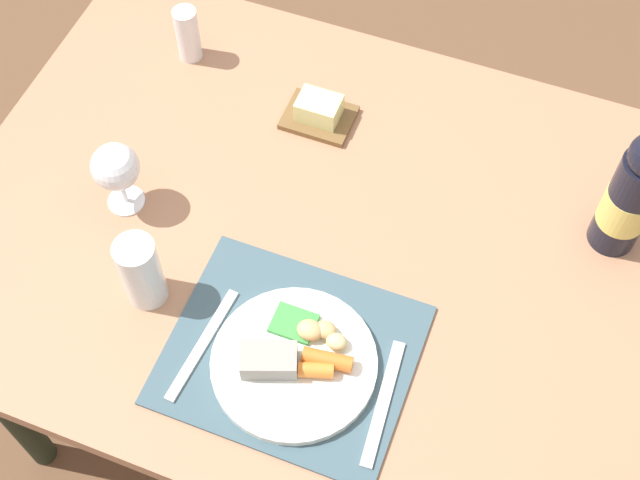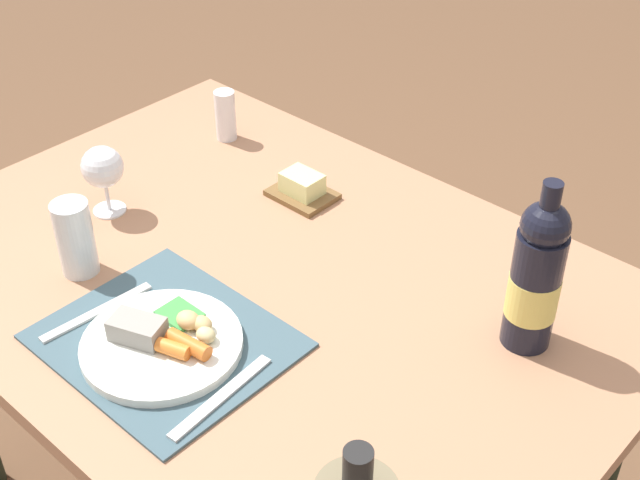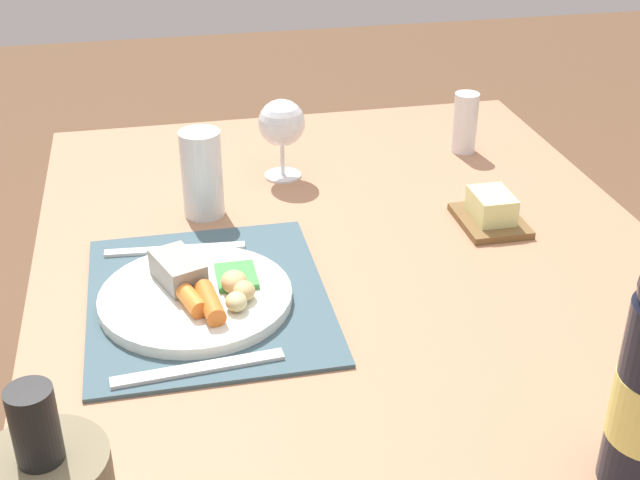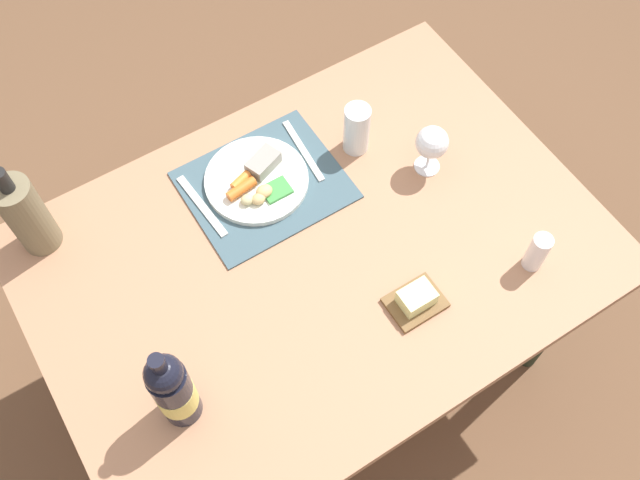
{
  "view_description": "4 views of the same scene",
  "coord_description": "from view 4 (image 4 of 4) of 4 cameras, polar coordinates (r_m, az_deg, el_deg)",
  "views": [
    {
      "loc": [
        0.26,
        -0.76,
        2.02
      ],
      "look_at": [
        -0.01,
        -0.04,
        0.76
      ],
      "focal_mm": 49.19,
      "sensor_mm": 36.0,
      "label": 1
    },
    {
      "loc": [
        0.91,
        -0.84,
        1.71
      ],
      "look_at": [
        0.06,
        0.1,
        0.78
      ],
      "focal_mm": 48.46,
      "sensor_mm": 36.0,
      "label": 2
    },
    {
      "loc": [
        1.03,
        -0.29,
        1.37
      ],
      "look_at": [
        -0.01,
        -0.07,
        0.79
      ],
      "focal_mm": 47.87,
      "sensor_mm": 36.0,
      "label": 3
    },
    {
      "loc": [
        0.43,
        0.7,
        2.26
      ],
      "look_at": [
        -0.0,
        0.01,
        0.8
      ],
      "focal_mm": 40.31,
      "sensor_mm": 36.0,
      "label": 4
    }
  ],
  "objects": [
    {
      "name": "wine_glass",
      "position": [
        1.81,
        8.88,
        7.6
      ],
      "size": [
        0.08,
        0.08,
        0.15
      ],
      "color": "white",
      "rests_on": "dining_table"
    },
    {
      "name": "placemat",
      "position": [
        1.84,
        -4.41,
        4.38
      ],
      "size": [
        0.39,
        0.33,
        0.01
      ],
      "primitive_type": "cube",
      "color": "#3E5862",
      "rests_on": "dining_table"
    },
    {
      "name": "salt_shaker",
      "position": [
        1.75,
        16.87,
        -0.92
      ],
      "size": [
        0.05,
        0.05,
        0.12
      ],
      "primitive_type": "cylinder",
      "color": "white",
      "rests_on": "dining_table"
    },
    {
      "name": "wine_bottle",
      "position": [
        1.5,
        -11.6,
        -11.58
      ],
      "size": [
        0.08,
        0.08,
        0.31
      ],
      "color": "black",
      "rests_on": "dining_table"
    },
    {
      "name": "ground_plane",
      "position": [
        2.4,
        -0.19,
        -9.09
      ],
      "size": [
        8.0,
        8.0,
        0.0
      ],
      "primitive_type": "plane",
      "color": "brown"
    },
    {
      "name": "butter_dish",
      "position": [
        1.67,
        7.63,
        -4.71
      ],
      "size": [
        0.13,
        0.1,
        0.06
      ],
      "color": "brown",
      "rests_on": "dining_table"
    },
    {
      "name": "dinner_plate",
      "position": [
        1.83,
        -5.03,
        4.8
      ],
      "size": [
        0.27,
        0.27,
        0.05
      ],
      "color": "white",
      "rests_on": "placemat"
    },
    {
      "name": "knife",
      "position": [
        1.82,
        -9.36,
        2.69
      ],
      "size": [
        0.04,
        0.21,
        0.0
      ],
      "primitive_type": "cube",
      "rotation": [
        0.0,
        0.0,
        0.08
      ],
      "color": "silver",
      "rests_on": "placemat"
    },
    {
      "name": "dining_table",
      "position": [
        1.8,
        -0.26,
        -2.02
      ],
      "size": [
        1.36,
        0.97,
        0.72
      ],
      "color": "#A87756",
      "rests_on": "ground_plane"
    },
    {
      "name": "cooler_bottle",
      "position": [
        1.79,
        -22.29,
        1.88
      ],
      "size": [
        0.09,
        0.09,
        0.29
      ],
      "color": "#72674B",
      "rests_on": "dining_table"
    },
    {
      "name": "fork",
      "position": [
        1.89,
        -1.34,
        7.12
      ],
      "size": [
        0.03,
        0.21,
        0.0
      ],
      "primitive_type": "cube",
      "rotation": [
        0.0,
        0.0,
        -0.08
      ],
      "color": "silver",
      "rests_on": "placemat"
    },
    {
      "name": "water_tumbler",
      "position": [
        1.86,
        2.91,
        8.62
      ],
      "size": [
        0.07,
        0.07,
        0.15
      ],
      "color": "silver",
      "rests_on": "dining_table"
    }
  ]
}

